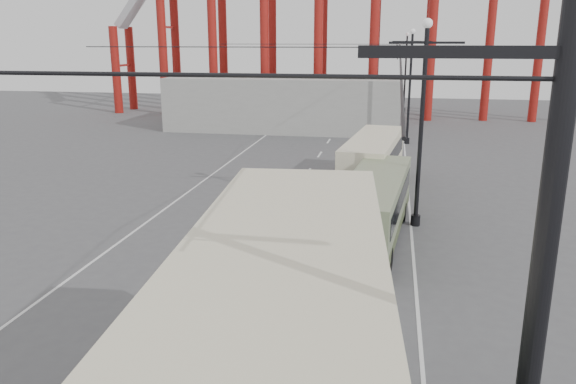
% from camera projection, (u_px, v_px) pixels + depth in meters
% --- Properties ---
extents(road_markings, '(12.52, 120.00, 0.01)m').
position_uv_depth(road_markings, '(287.00, 208.00, 29.10)').
color(road_markings, silver).
rests_on(road_markings, ground).
extents(lamp_post_near, '(3.20, 0.44, 10.80)m').
position_uv_depth(lamp_post_near, '(563.00, 110.00, 4.37)').
color(lamp_post_near, black).
rests_on(lamp_post_near, ground).
extents(lamp_post_mid, '(3.20, 0.44, 9.32)m').
position_uv_depth(lamp_post_mid, '(421.00, 126.00, 25.13)').
color(lamp_post_mid, black).
rests_on(lamp_post_mid, ground).
extents(lamp_post_far, '(3.20, 0.44, 9.32)m').
position_uv_depth(lamp_post_far, '(410.00, 87.00, 46.01)').
color(lamp_post_far, black).
rests_on(lamp_post_far, ground).
extents(lamp_post_distant, '(3.20, 0.44, 9.32)m').
position_uv_depth(lamp_post_distant, '(405.00, 73.00, 66.89)').
color(lamp_post_distant, black).
rests_on(lamp_post_distant, ground).
extents(fairground_shed, '(22.00, 10.00, 5.00)m').
position_uv_depth(fairground_shed, '(287.00, 102.00, 55.27)').
color(fairground_shed, gray).
rests_on(fairground_shed, ground).
extents(single_decker_green, '(3.20, 9.98, 2.77)m').
position_uv_depth(single_decker_green, '(375.00, 205.00, 24.13)').
color(single_decker_green, gray).
rests_on(single_decker_green, ground).
extents(single_decker_cream, '(3.51, 9.94, 3.03)m').
position_uv_depth(single_decker_cream, '(373.00, 160.00, 32.51)').
color(single_decker_cream, beige).
rests_on(single_decker_cream, ground).
extents(pedestrian, '(0.76, 0.61, 1.80)m').
position_uv_depth(pedestrian, '(195.00, 354.00, 13.85)').
color(pedestrian, black).
rests_on(pedestrian, ground).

